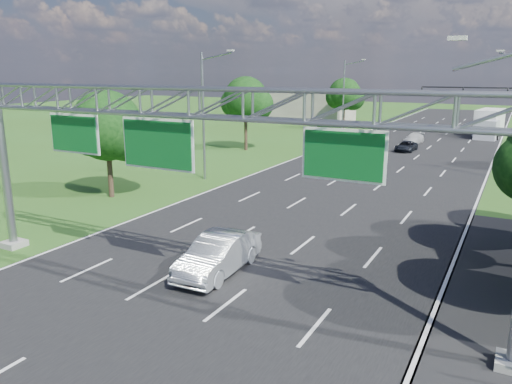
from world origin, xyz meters
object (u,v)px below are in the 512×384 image
Objects in this scene: sign_gantry at (196,119)px; silver_sedan at (218,254)px; traffic_signal at (493,100)px; box_truck at (489,124)px.

sign_gantry reaches higher than silver_sedan.
sign_gantry is 4.55× the size of silver_sedan.
silver_sedan is at bearing -98.48° from traffic_signal.
box_truck is at bearing 80.16° from silver_sedan.
box_truck reaches higher than silver_sedan.
traffic_signal reaches higher than box_truck.
box_truck is at bearing 94.54° from traffic_signal.
box_truck is (7.15, 56.62, 0.86)m from silver_sedan.
traffic_signal is 1.26× the size of box_truck.
traffic_signal is at bearing -78.18° from box_truck.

